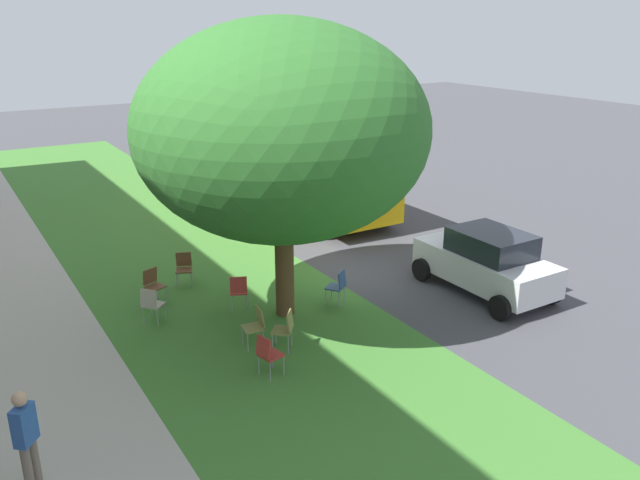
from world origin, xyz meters
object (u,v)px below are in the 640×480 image
(chair_1, at_px, (285,327))
(chair_4, at_px, (153,283))
(street_tree, at_px, (282,131))
(chair_6, at_px, (184,266))
(chair_7, at_px, (338,285))
(chair_0, at_px, (239,290))
(chair_3, at_px, (268,353))
(school_bus, at_px, (292,157))
(pedestrian_0, at_px, (26,438))
(chair_2, at_px, (256,324))
(parked_car, at_px, (486,261))
(chair_5, at_px, (152,303))

(chair_1, relative_size, chair_4, 1.00)
(street_tree, distance_m, chair_6, 5.00)
(street_tree, relative_size, chair_7, 7.65)
(chair_0, height_order, chair_3, same)
(school_bus, xyz_separation_m, pedestrian_0, (-11.73, 10.98, -0.83))
(chair_4, height_order, pedestrian_0, pedestrian_0)
(street_tree, distance_m, school_bus, 10.04)
(chair_4, relative_size, school_bus, 0.08)
(chair_0, distance_m, pedestrian_0, 6.70)
(chair_2, height_order, chair_6, same)
(chair_7, bearing_deg, parked_car, -110.25)
(street_tree, relative_size, pedestrian_0, 3.98)
(chair_5, bearing_deg, street_tree, -111.67)
(chair_3, distance_m, parked_car, 6.65)
(chair_1, distance_m, chair_3, 1.11)
(school_bus, bearing_deg, chair_7, 157.59)
(chair_1, relative_size, school_bus, 0.08)
(chair_3, height_order, school_bus, school_bus)
(chair_3, distance_m, chair_7, 3.65)
(chair_1, xyz_separation_m, school_bus, (9.92, -5.73, 1.24))
(street_tree, distance_m, chair_0, 3.99)
(street_tree, height_order, parked_car, street_tree)
(chair_5, height_order, school_bus, school_bus)
(chair_6, distance_m, parked_car, 7.78)
(chair_6, xyz_separation_m, pedestrian_0, (-6.26, 4.68, 0.41))
(chair_2, bearing_deg, chair_5, 35.09)
(chair_5, relative_size, pedestrian_0, 0.52)
(chair_3, distance_m, pedestrian_0, 4.59)
(chair_5, distance_m, pedestrian_0, 5.56)
(chair_7, relative_size, school_bus, 0.08)
(pedestrian_0, bearing_deg, chair_3, -76.75)
(chair_2, height_order, school_bus, school_bus)
(chair_1, relative_size, chair_6, 1.00)
(chair_6, distance_m, school_bus, 8.44)
(chair_2, distance_m, chair_5, 2.69)
(chair_5, height_order, pedestrian_0, pedestrian_0)
(chair_2, xyz_separation_m, pedestrian_0, (-2.29, 4.79, 0.41))
(chair_2, relative_size, pedestrian_0, 0.52)
(chair_0, distance_m, chair_7, 2.40)
(chair_1, distance_m, pedestrian_0, 5.57)
(chair_0, xyz_separation_m, chair_6, (2.13, 0.58, 0.00))
(street_tree, height_order, chair_2, street_tree)
(chair_3, bearing_deg, chair_7, -55.10)
(chair_3, relative_size, chair_7, 1.00)
(chair_4, height_order, parked_car, parked_car)
(pedestrian_0, bearing_deg, chair_2, -64.49)
(street_tree, xyz_separation_m, parked_car, (-1.56, -4.95, -3.50))
(chair_2, bearing_deg, parked_car, -94.44)
(street_tree, height_order, chair_7, street_tree)
(pedestrian_0, bearing_deg, parked_car, -80.73)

